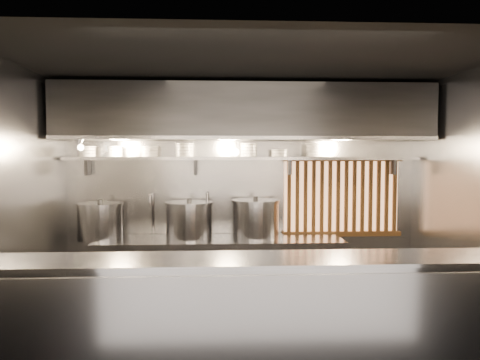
{
  "coord_description": "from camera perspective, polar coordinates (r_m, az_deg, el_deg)",
  "views": [
    {
      "loc": [
        -0.35,
        -4.55,
        1.95
      ],
      "look_at": [
        -0.08,
        0.55,
        1.65
      ],
      "focal_mm": 35.0,
      "sensor_mm": 36.0,
      "label": 1
    }
  ],
  "objects": [
    {
      "name": "stock_pot_left",
      "position": [
        5.95,
        -16.67,
        -4.79
      ],
      "size": [
        0.65,
        0.65,
        0.48
      ],
      "rotation": [
        0.0,
        0.0,
        -0.18
      ],
      "color": "#96969B",
      "rests_on": "cooking_bench"
    },
    {
      "name": "bowl_stack_6",
      "position": [
        6.0,
        9.01,
        3.63
      ],
      "size": [
        0.22,
        0.22,
        0.17
      ],
      "color": "white",
      "rests_on": "bowl_shelf"
    },
    {
      "name": "bowl_stack_0",
      "position": [
        6.08,
        -18.11,
        3.32
      ],
      "size": [
        0.21,
        0.21,
        0.13
      ],
      "color": "white",
      "rests_on": "bowl_shelf"
    },
    {
      "name": "stock_pot_mid",
      "position": [
        5.77,
        -6.21,
        -4.88
      ],
      "size": [
        0.63,
        0.63,
        0.49
      ],
      "rotation": [
        0.0,
        0.0,
        -0.08
      ],
      "color": "#96969B",
      "rests_on": "cooking_bench"
    },
    {
      "name": "wood_screen",
      "position": [
        6.25,
        12.29,
        -1.97
      ],
      "size": [
        1.56,
        0.09,
        1.04
      ],
      "color": "#FFAF72",
      "rests_on": "wall_back"
    },
    {
      "name": "stock_pot_right",
      "position": [
        5.81,
        1.91,
        -4.71
      ],
      "size": [
        0.69,
        0.69,
        0.51
      ],
      "rotation": [
        0.0,
        0.0,
        -0.17
      ],
      "color": "#96969B",
      "rests_on": "cooking_bench"
    },
    {
      "name": "serving_counter",
      "position": [
        3.87,
        2.48,
        -17.63
      ],
      "size": [
        4.5,
        0.56,
        1.13
      ],
      "color": "#96969B",
      "rests_on": "floor"
    },
    {
      "name": "faucet_left",
      "position": [
        6.01,
        -10.68,
        -2.87
      ],
      "size": [
        0.04,
        0.3,
        0.5
      ],
      "color": "silver",
      "rests_on": "wall_back"
    },
    {
      "name": "exhaust_hood",
      "position": [
        5.68,
        0.52,
        8.12
      ],
      "size": [
        4.4,
        0.81,
        0.65
      ],
      "color": "#2D2D30",
      "rests_on": "ceiling"
    },
    {
      "name": "bowl_stack_3",
      "position": [
        5.88,
        -6.78,
        3.65
      ],
      "size": [
        0.24,
        0.24,
        0.17
      ],
      "color": "white",
      "rests_on": "bowl_shelf"
    },
    {
      "name": "bowl_shelf",
      "position": [
        5.88,
        0.38,
        2.65
      ],
      "size": [
        4.4,
        0.34,
        0.04
      ],
      "primitive_type": "cube",
      "color": "#96969B",
      "rests_on": "wall_back"
    },
    {
      "name": "floor",
      "position": [
        4.96,
        1.34,
        -19.79
      ],
      "size": [
        4.5,
        4.5,
        0.0
      ],
      "primitive_type": "plane",
      "color": "black",
      "rests_on": "ground"
    },
    {
      "name": "wall_back",
      "position": [
        6.09,
        0.28,
        -1.85
      ],
      "size": [
        4.5,
        0.0,
        4.5
      ],
      "primitive_type": "plane",
      "rotation": [
        1.57,
        0.0,
        0.0
      ],
      "color": "gray",
      "rests_on": "floor"
    },
    {
      "name": "wall_left",
      "position": [
        4.96,
        -25.56,
        -3.35
      ],
      "size": [
        0.0,
        3.0,
        3.0
      ],
      "primitive_type": "plane",
      "rotation": [
        1.57,
        0.0,
        1.57
      ],
      "color": "gray",
      "rests_on": "floor"
    },
    {
      "name": "wall_right",
      "position": [
        5.27,
        26.59,
        -3.0
      ],
      "size": [
        0.0,
        3.0,
        3.0
      ],
      "primitive_type": "plane",
      "rotation": [
        1.57,
        0.0,
        -1.57
      ],
      "color": "gray",
      "rests_on": "floor"
    },
    {
      "name": "faucet_right",
      "position": [
        5.95,
        -3.98,
        -2.88
      ],
      "size": [
        0.04,
        0.3,
        0.5
      ],
      "color": "silver",
      "rests_on": "wall_back"
    },
    {
      "name": "pendant_bulb",
      "position": [
        5.76,
        -0.54,
        3.45
      ],
      "size": [
        0.09,
        0.09,
        0.19
      ],
      "color": "#2D2D30",
      "rests_on": "exhaust_hood"
    },
    {
      "name": "ceiling",
      "position": [
        4.64,
        1.38,
        13.89
      ],
      "size": [
        4.5,
        4.5,
        0.0
      ],
      "primitive_type": "plane",
      "rotation": [
        3.14,
        0.0,
        0.0
      ],
      "color": "black",
      "rests_on": "wall_back"
    },
    {
      "name": "bowl_stack_2",
      "position": [
        5.93,
        -10.93,
        3.43
      ],
      "size": [
        0.22,
        0.22,
        0.13
      ],
      "color": "white",
      "rests_on": "bowl_shelf"
    },
    {
      "name": "bowl_stack_4",
      "position": [
        5.89,
        1.08,
        3.67
      ],
      "size": [
        0.22,
        0.22,
        0.17
      ],
      "color": "white",
      "rests_on": "bowl_shelf"
    },
    {
      "name": "heat_lamp",
      "position": [
        5.62,
        -19.07,
        4.35
      ],
      "size": [
        0.25,
        0.35,
        0.2
      ],
      "color": "#96969B",
      "rests_on": "exhaust_hood"
    },
    {
      "name": "bowl_stack_5",
      "position": [
        5.93,
        4.82,
        3.29
      ],
      "size": [
        0.21,
        0.21,
        0.09
      ],
      "color": "white",
      "rests_on": "bowl_shelf"
    },
    {
      "name": "cooking_bench",
      "position": [
        5.88,
        -2.49,
        -11.46
      ],
      "size": [
        3.0,
        0.7,
        0.9
      ],
      "primitive_type": "cube",
      "color": "#96969B",
      "rests_on": "floor"
    },
    {
      "name": "bowl_stack_1",
      "position": [
        6.0,
        -14.97,
        3.37
      ],
      "size": [
        0.2,
        0.2,
        0.13
      ],
      "color": "white",
      "rests_on": "bowl_shelf"
    }
  ]
}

